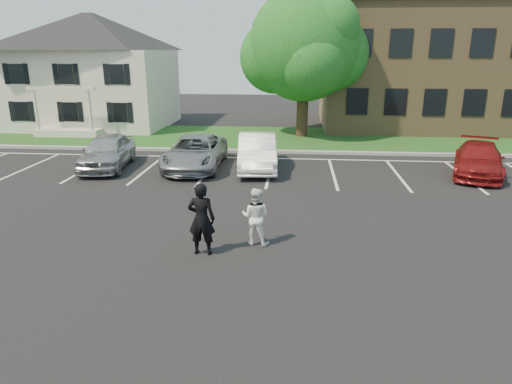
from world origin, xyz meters
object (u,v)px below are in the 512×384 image
office_building (486,66)px  car_silver_minivan (195,152)px  car_red_compact (479,159)px  tree (306,48)px  house (94,71)px  man_white_shirt (255,216)px  car_silver_west (107,151)px  man_black_suit (201,219)px  car_white_sedan (257,152)px

office_building → car_silver_minivan: size_ratio=4.27×
office_building → car_red_compact: size_ratio=4.75×
tree → office_building: bearing=22.2°
house → car_silver_minivan: house is taller
car_red_compact → man_white_shirt: bearing=-118.3°
car_silver_west → house: bearing=108.5°
car_silver_minivan → car_silver_west: bearing=-175.8°
tree → man_black_suit: bearing=-99.3°
house → tree: bearing=-11.8°
car_silver_west → car_white_sedan: 6.86m
office_building → man_black_suit: 27.49m
car_silver_west → car_silver_minivan: 4.02m
man_black_suit → car_white_sedan: size_ratio=0.41×
man_white_shirt → car_silver_west: size_ratio=0.36×
office_building → car_silver_west: size_ratio=4.91×
tree → car_silver_west: (-9.03, -8.79, -4.57)m
man_black_suit → car_silver_west: 10.72m
house → car_white_sedan: bearing=-42.6°
man_white_shirt → car_silver_minivan: 9.08m
tree → car_silver_minivan: size_ratio=1.68×
man_white_shirt → car_red_compact: 12.19m
car_silver_minivan → car_white_sedan: (2.84, 0.07, 0.05)m
office_building → car_white_sedan: bearing=-137.4°
car_silver_west → car_white_sedan: car_white_sedan is taller
office_building → car_silver_west: 25.77m
tree → man_black_suit: 18.31m
car_silver_minivan → car_red_compact: (12.49, -0.13, -0.05)m
tree → car_silver_west: size_ratio=1.93×
car_silver_west → car_red_compact: 16.50m
man_white_shirt → car_silver_west: 10.98m
house → man_white_shirt: house is taller
office_building → car_white_sedan: 20.13m
tree → car_red_compact: bearing=-48.9°
man_white_shirt → car_white_sedan: size_ratio=0.34×
man_white_shirt → car_red_compact: man_white_shirt is taller
car_silver_minivan → office_building: bearing=36.6°
house → man_black_suit: size_ratio=5.24×
tree → car_silver_minivan: tree is taller
car_silver_minivan → tree: bearing=58.0°
tree → car_red_compact: (7.46, -8.54, -4.67)m
house → car_red_compact: bearing=-27.8°
tree → car_red_compact: size_ratio=1.87×
car_red_compact → car_silver_west: bearing=-160.0°
man_white_shirt → car_silver_west: (-7.52, 8.00, -0.04)m
man_black_suit → car_red_compact: 13.71m
car_white_sedan → car_red_compact: 9.65m
man_black_suit → car_silver_minivan: (-2.16, 9.14, -0.25)m
tree → car_silver_minivan: bearing=-120.9°
office_building → man_white_shirt: size_ratio=13.77×
house → tree: size_ratio=1.17×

